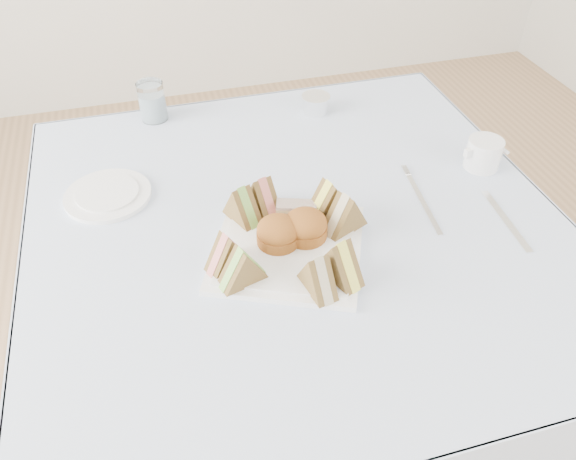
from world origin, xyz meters
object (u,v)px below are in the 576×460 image
object	(u,v)px
serving_plate	(288,248)
water_glass	(152,101)
table	(295,339)
creamer_jug	(483,154)

from	to	relation	value
serving_plate	water_glass	size ratio (longest dim) A/B	2.78
table	creamer_jug	bearing A→B (deg)	8.26
table	creamer_jug	world-z (taller)	creamer_jug
serving_plate	creamer_jug	size ratio (longest dim) A/B	3.49
serving_plate	water_glass	xyz separation A→B (m)	(-0.19, 0.54, 0.04)
creamer_jug	water_glass	bearing A→B (deg)	141.13
table	creamer_jug	distance (m)	0.60
table	water_glass	distance (m)	0.66
table	creamer_jug	size ratio (longest dim) A/B	12.03
table	serving_plate	distance (m)	0.39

